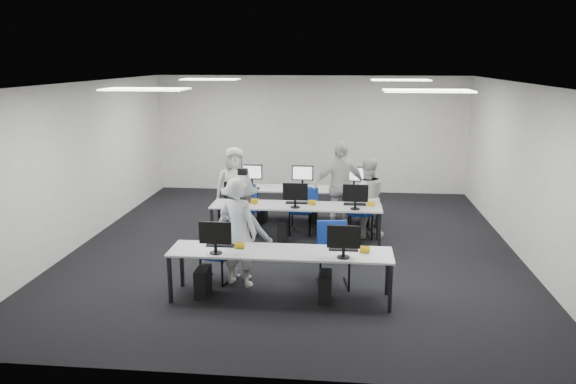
# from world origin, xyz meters

# --- Properties ---
(room) EXTENTS (9.00, 9.02, 3.00)m
(room) POSITION_xyz_m (0.00, 0.00, 1.50)
(room) COLOR black
(room) RESTS_ON ground
(ceiling_panels) EXTENTS (5.20, 4.60, 0.02)m
(ceiling_panels) POSITION_xyz_m (0.00, 0.00, 2.98)
(ceiling_panels) COLOR white
(ceiling_panels) RESTS_ON room
(desk_front) EXTENTS (3.20, 0.70, 0.73)m
(desk_front) POSITION_xyz_m (0.00, -2.40, 0.68)
(desk_front) COLOR #BABEBF
(desk_front) RESTS_ON ground
(desk_mid) EXTENTS (3.20, 0.70, 0.73)m
(desk_mid) POSITION_xyz_m (0.00, 0.20, 0.68)
(desk_mid) COLOR #BABEBF
(desk_mid) RESTS_ON ground
(desk_back) EXTENTS (3.20, 0.70, 0.73)m
(desk_back) POSITION_xyz_m (0.00, 1.60, 0.68)
(desk_back) COLOR #BABEBF
(desk_back) RESTS_ON ground
(equipment_front) EXTENTS (2.51, 0.41, 1.19)m
(equipment_front) POSITION_xyz_m (-0.19, -2.42, 0.36)
(equipment_front) COLOR #0E53B8
(equipment_front) RESTS_ON desk_front
(equipment_mid) EXTENTS (2.91, 0.41, 1.19)m
(equipment_mid) POSITION_xyz_m (-0.19, 0.18, 0.36)
(equipment_mid) COLOR white
(equipment_mid) RESTS_ON desk_mid
(equipment_back) EXTENTS (2.91, 0.41, 1.19)m
(equipment_back) POSITION_xyz_m (0.19, 1.62, 0.36)
(equipment_back) COLOR white
(equipment_back) RESTS_ON desk_back
(chair_0) EXTENTS (0.49, 0.52, 0.82)m
(chair_0) POSITION_xyz_m (-1.07, -1.82, 0.26)
(chair_0) COLOR navy
(chair_0) RESTS_ON ground
(chair_1) EXTENTS (0.55, 0.59, 0.98)m
(chair_1) POSITION_xyz_m (0.74, -1.82, 0.31)
(chair_1) COLOR navy
(chair_1) RESTS_ON ground
(chair_2) EXTENTS (0.46, 0.50, 0.91)m
(chair_2) POSITION_xyz_m (-1.09, 0.75, 0.29)
(chair_2) COLOR navy
(chair_2) RESTS_ON ground
(chair_3) EXTENTS (0.45, 0.49, 0.90)m
(chair_3) POSITION_xyz_m (0.05, 0.81, 0.28)
(chair_3) COLOR navy
(chair_3) RESTS_ON ground
(chair_4) EXTENTS (0.56, 0.59, 0.96)m
(chair_4) POSITION_xyz_m (1.19, 0.68, 0.30)
(chair_4) COLOR navy
(chair_4) RESTS_ON ground
(chair_5) EXTENTS (0.43, 0.46, 0.82)m
(chair_5) POSITION_xyz_m (-1.00, 0.99, 0.26)
(chair_5) COLOR navy
(chair_5) RESTS_ON ground
(chair_6) EXTENTS (0.58, 0.61, 0.89)m
(chair_6) POSITION_xyz_m (0.11, 1.09, 0.28)
(chair_6) COLOR navy
(chair_6) RESTS_ON ground
(chair_7) EXTENTS (0.58, 0.61, 0.95)m
(chair_7) POSITION_xyz_m (1.26, 0.98, 0.30)
(chair_7) COLOR navy
(chair_7) RESTS_ON ground
(handbag) EXTENTS (0.40, 0.34, 0.28)m
(handbag) POSITION_xyz_m (-1.15, 0.18, 0.87)
(handbag) COLOR #8D6748
(handbag) RESTS_ON desk_mid
(student_0) EXTENTS (0.72, 0.59, 1.70)m
(student_0) POSITION_xyz_m (-0.70, -1.93, 0.85)
(student_0) COLOR silver
(student_0) RESTS_ON ground
(student_1) EXTENTS (0.85, 0.70, 1.57)m
(student_1) POSITION_xyz_m (1.33, 0.69, 0.79)
(student_1) COLOR silver
(student_1) RESTS_ON ground
(student_2) EXTENTS (0.93, 0.73, 1.67)m
(student_2) POSITION_xyz_m (-1.35, 1.12, 0.83)
(student_2) COLOR silver
(student_2) RESTS_ON ground
(student_3) EXTENTS (1.16, 0.77, 1.83)m
(student_3) POSITION_xyz_m (0.80, 1.03, 0.92)
(student_3) COLOR silver
(student_3) RESTS_ON ground
(photographer) EXTENTS (1.13, 0.74, 1.65)m
(photographer) POSITION_xyz_m (-0.71, -1.70, 0.82)
(photographer) COLOR slate
(photographer) RESTS_ON ground
(dslr_camera) EXTENTS (0.16, 0.20, 0.10)m
(dslr_camera) POSITION_xyz_m (-0.69, -1.52, 1.70)
(dslr_camera) COLOR black
(dslr_camera) RESTS_ON photographer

